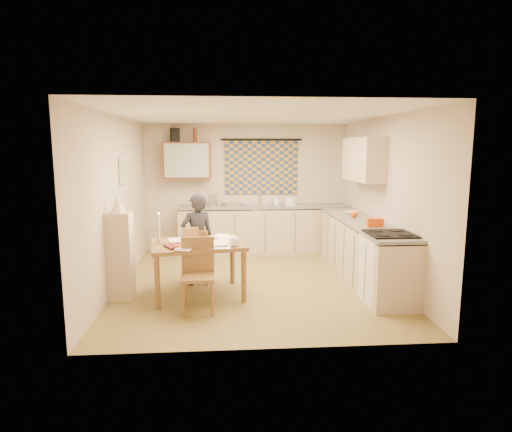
{
  "coord_description": "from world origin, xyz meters",
  "views": [
    {
      "loc": [
        -0.43,
        -6.33,
        2.02
      ],
      "look_at": [
        0.05,
        0.2,
        0.99
      ],
      "focal_mm": 30.0,
      "sensor_mm": 36.0,
      "label": 1
    }
  ],
  "objects": [
    {
      "name": "sink",
      "position": [
        0.24,
        1.95,
        0.88
      ],
      "size": [
        0.67,
        0.62,
        0.1
      ],
      "primitive_type": "cube",
      "rotation": [
        0.0,
        0.0,
        0.37
      ],
      "color": "silver",
      "rests_on": "counter_back"
    },
    {
      "name": "candle_flame",
      "position": [
        -1.32,
        -0.59,
        1.16
      ],
      "size": [
        0.02,
        0.02,
        0.02
      ],
      "primitive_type": "sphere",
      "color": "#FFCC66",
      "rests_on": "dining_table"
    },
    {
      "name": "shelf_stand",
      "position": [
        -1.84,
        -0.63,
        0.6
      ],
      "size": [
        0.32,
        0.3,
        1.19
      ],
      "primitive_type": "cube",
      "color": "tan",
      "rests_on": "floor"
    },
    {
      "name": "bottle_green",
      "position": [
        -1.33,
        2.08,
        2.28
      ],
      "size": [
        0.08,
        0.08,
        0.26
      ],
      "primitive_type": "cylinder",
      "rotation": [
        0.0,
        0.0,
        -0.23
      ],
      "color": "#195926",
      "rests_on": "wall_cabinet"
    },
    {
      "name": "papers",
      "position": [
        -0.63,
        -0.6,
        0.76
      ],
      "size": [
        1.02,
        1.08,
        0.03
      ],
      "rotation": [
        0.0,
        0.0,
        0.17
      ],
      "color": "white",
      "rests_on": "dining_table"
    },
    {
      "name": "person",
      "position": [
        -0.85,
        -0.04,
        0.69
      ],
      "size": [
        0.72,
        0.67,
        1.37
      ],
      "primitive_type": "imported",
      "rotation": [
        0.0,
        0.0,
        3.52
      ],
      "color": "black",
      "rests_on": "floor"
    },
    {
      "name": "wall_back",
      "position": [
        0.0,
        2.26,
        1.25
      ],
      "size": [
        4.0,
        0.02,
        2.5
      ],
      "primitive_type": "cube",
      "color": "beige",
      "rests_on": "floor"
    },
    {
      "name": "bowl",
      "position": [
        1.7,
        0.7,
        0.95
      ],
      "size": [
        0.36,
        0.36,
        0.05
      ],
      "primitive_type": "imported",
      "rotation": [
        0.0,
        0.0,
        -0.35
      ],
      "color": "white",
      "rests_on": "counter_right"
    },
    {
      "name": "wall_right",
      "position": [
        2.01,
        0.0,
        1.25
      ],
      "size": [
        0.02,
        4.5,
        2.5
      ],
      "primitive_type": "cube",
      "color": "beige",
      "rests_on": "floor"
    },
    {
      "name": "bottle_brown",
      "position": [
        -0.99,
        2.08,
        2.28
      ],
      "size": [
        0.09,
        0.09,
        0.26
      ],
      "primitive_type": "cylinder",
      "rotation": [
        0.0,
        0.0,
        -0.31
      ],
      "color": "#592916",
      "rests_on": "wall_cabinet"
    },
    {
      "name": "dish_rack",
      "position": [
        -0.3,
        1.95,
        0.95
      ],
      "size": [
        0.43,
        0.4,
        0.06
      ],
      "primitive_type": "cube",
      "rotation": [
        0.0,
        0.0,
        0.35
      ],
      "color": "silver",
      "rests_on": "counter_back"
    },
    {
      "name": "upper_cabinet_right",
      "position": [
        1.83,
        0.55,
        1.85
      ],
      "size": [
        0.34,
        1.3,
        0.7
      ],
      "primitive_type": "cube",
      "color": "tan",
      "rests_on": "wall_right"
    },
    {
      "name": "wall_front",
      "position": [
        0.0,
        -2.26,
        1.25
      ],
      "size": [
        4.0,
        0.02,
        2.5
      ],
      "primitive_type": "cube",
      "color": "beige",
      "rests_on": "floor"
    },
    {
      "name": "chair_far",
      "position": [
        -0.86,
        0.01,
        0.26
      ],
      "size": [
        0.42,
        0.42,
        0.84
      ],
      "rotation": [
        0.0,
        0.0,
        3.03
      ],
      "color": "brown",
      "rests_on": "floor"
    },
    {
      "name": "stove",
      "position": [
        1.7,
        -1.04,
        0.47
      ],
      "size": [
        0.61,
        0.61,
        0.94
      ],
      "color": "white",
      "rests_on": "floor"
    },
    {
      "name": "magazine",
      "position": [
        -1.19,
        -0.88,
        0.76
      ],
      "size": [
        0.46,
        0.47,
        0.03
      ],
      "primitive_type": "imported",
      "rotation": [
        0.0,
        0.0,
        0.51
      ],
      "color": "maroon",
      "rests_on": "dining_table"
    },
    {
      "name": "wall_cabinet_glass",
      "position": [
        -1.15,
        1.91,
        1.8
      ],
      "size": [
        0.84,
        0.02,
        0.64
      ],
      "primitive_type": "cube",
      "color": "#99B2A5",
      "rests_on": "wall_back"
    },
    {
      "name": "kettle",
      "position": [
        -0.66,
        1.95,
        1.04
      ],
      "size": [
        0.23,
        0.23,
        0.24
      ],
      "primitive_type": "cylinder",
      "rotation": [
        0.0,
        0.0,
        -0.37
      ],
      "color": "silver",
      "rests_on": "counter_back"
    },
    {
      "name": "lampshade",
      "position": [
        -1.84,
        -0.63,
        1.3
      ],
      "size": [
        0.2,
        0.2,
        0.22
      ],
      "primitive_type": "cone",
      "color": "beige",
      "rests_on": "shelf_stand"
    },
    {
      "name": "mug",
      "position": [
        -0.31,
        -0.83,
        0.8
      ],
      "size": [
        0.16,
        0.16,
        0.1
      ],
      "primitive_type": "imported",
      "rotation": [
        0.0,
        0.0,
        -0.11
      ],
      "color": "white",
      "rests_on": "dining_table"
    },
    {
      "name": "soap_bottle",
      "position": [
        0.59,
        2.0,
        1.02
      ],
      "size": [
        0.12,
        0.12,
        0.2
      ],
      "primitive_type": "imported",
      "rotation": [
        0.0,
        0.0,
        -0.15
      ],
      "color": "white",
      "rests_on": "counter_back"
    },
    {
      "name": "eyeglasses",
      "position": [
        -0.63,
        -0.81,
        0.76
      ],
      "size": [
        0.14,
        0.1,
        0.02
      ],
      "primitive_type": "cube",
      "rotation": [
        0.0,
        0.0,
        0.46
      ],
      "color": "black",
      "rests_on": "dining_table"
    },
    {
      "name": "ceiling",
      "position": [
        0.0,
        0.0,
        2.51
      ],
      "size": [
        4.0,
        4.5,
        0.02
      ],
      "primitive_type": "cube",
      "color": "white",
      "rests_on": "floor"
    },
    {
      "name": "chair_near",
      "position": [
        -0.78,
        -1.15,
        0.28
      ],
      "size": [
        0.42,
        0.42,
        0.91
      ],
      "rotation": [
        0.0,
        0.0,
        0.03
      ],
      "color": "brown",
      "rests_on": "floor"
    },
    {
      "name": "wall_left",
      "position": [
        -2.01,
        0.0,
        1.25
      ],
      "size": [
        0.02,
        4.5,
        2.5
      ],
      "primitive_type": "cube",
      "color": "beige",
      "rests_on": "floor"
    },
    {
      "name": "orange_box",
      "position": [
        -1.04,
        -0.9,
        0.77
      ],
      "size": [
        0.12,
        0.08,
        0.04
      ],
      "primitive_type": "cube",
      "rotation": [
        0.0,
        0.0,
        0.04
      ],
      "color": "#C2450A",
      "rests_on": "dining_table"
    },
    {
      "name": "tap",
      "position": [
        0.27,
        2.13,
        1.06
      ],
      "size": [
        0.03,
        0.03,
        0.28
      ],
      "primitive_type": "cylinder",
      "rotation": [
        0.0,
        0.0,
        -0.14
      ],
      "color": "silver",
      "rests_on": "counter_back"
    },
    {
      "name": "book",
      "position": [
        -1.17,
        -0.75,
        0.76
      ],
      "size": [
        0.23,
        0.29,
        0.02
      ],
      "primitive_type": "imported",
      "rotation": [
        0.0,
        0.0,
        -0.06
      ],
      "color": "#C2450A",
      "rests_on": "dining_table"
    },
    {
      "name": "curtain_rod",
      "position": [
        0.3,
        2.2,
        2.2
      ],
      "size": [
        1.6,
        0.04,
        0.04
      ],
      "primitive_type": "cylinder",
      "rotation": [
        0.0,
        1.57,
        0.0
      ],
      "color": "black",
      "rests_on": "wall_back"
    },
    {
      "name": "print_canvas",
      "position": [
        -1.95,
        0.4,
        1.7
      ],
      "size": [
        0.01,
        0.42,
        0.32
      ],
      "primitive_type": "cube",
      "color": "beige",
      "rests_on": "wall_left"
    },
    {
      "name": "mixing_bowl",
      "position": [
        0.87,
        1.95,
        1.0
      ],
      "size": [
        0.32,
        0.32,
        0.16
      ],
      "primitive_type": "cylinder",
      "rotation": [
        0.0,
        0.0,
        0.41
      ],
      "color": "white",
      "rests_on": "counter_back"
    },
    {
      "name": "dining_table",
      "position": [
        -0.81,
        -0.57,
        0.38
      ],
      "size": [
        1.38,
        1.13,
        0.75
      ],
      "rotation": [
        0.0,
        0.0,
        0.17
      ],
      "color": "brown",
      "rests_on": "floor"
    },
    {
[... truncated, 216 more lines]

